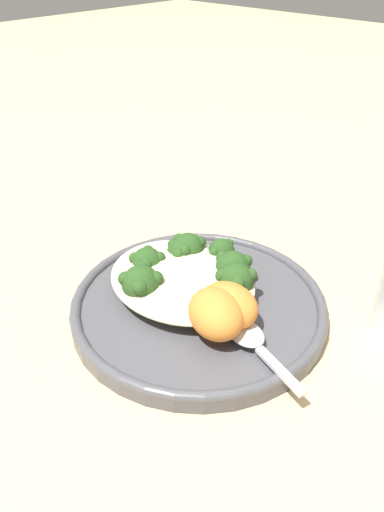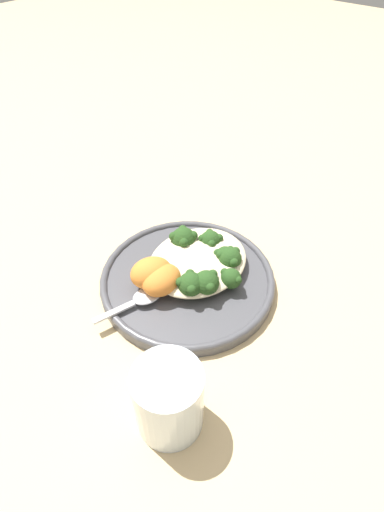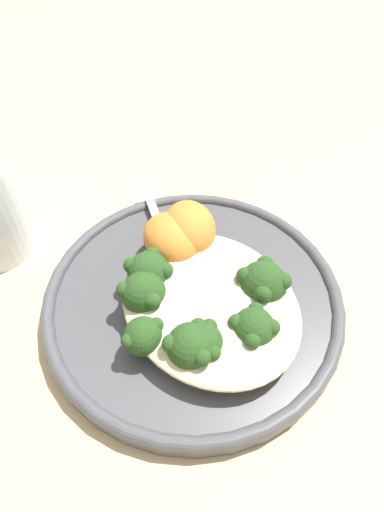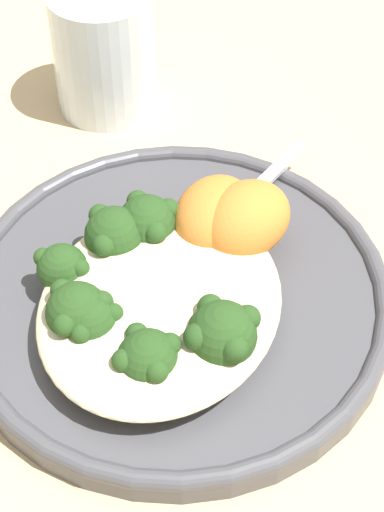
{
  "view_description": "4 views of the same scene",
  "coord_description": "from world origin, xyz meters",
  "px_view_note": "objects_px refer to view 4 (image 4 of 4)",
  "views": [
    {
      "loc": [
        0.29,
        -0.31,
        0.36
      ],
      "look_at": [
        -0.02,
        0.01,
        0.06
      ],
      "focal_mm": 35.0,
      "sensor_mm": 36.0,
      "label": 1
    },
    {
      "loc": [
        0.32,
        0.29,
        0.48
      ],
      "look_at": [
        -0.01,
        0.0,
        0.06
      ],
      "focal_mm": 28.0,
      "sensor_mm": 36.0,
      "label": 2
    },
    {
      "loc": [
        -0.18,
        0.12,
        0.32
      ],
      "look_at": [
        0.01,
        -0.01,
        0.05
      ],
      "focal_mm": 28.0,
      "sensor_mm": 36.0,
      "label": 3
    },
    {
      "loc": [
        -0.32,
        -0.13,
        0.44
      ],
      "look_at": [
        -0.01,
        -0.01,
        0.06
      ],
      "focal_mm": 60.0,
      "sensor_mm": 36.0,
      "label": 4
    }
  ],
  "objects_px": {
    "plate": "(175,301)",
    "broccoli_stalk_1": "(134,246)",
    "quinoa_mound": "(160,303)",
    "broccoli_stalk_2": "(89,274)",
    "broccoli_stalk_7": "(222,329)",
    "sweet_potato_chunk_1": "(246,219)",
    "broccoli_stalk_3": "(114,307)",
    "broccoli_stalk_4": "(122,316)",
    "broccoli_stalk_5": "(165,343)",
    "broccoli_stalk_0": "(161,236)",
    "spoon": "(242,201)",
    "broccoli_stalk_6": "(170,338)",
    "water_glass": "(104,51)",
    "sweet_potato_chunk_0": "(215,214)"
  },
  "relations": [
    {
      "from": "plate",
      "to": "broccoli_stalk_1",
      "type": "height_order",
      "value": "broccoli_stalk_1"
    },
    {
      "from": "quinoa_mound",
      "to": "broccoli_stalk_2",
      "type": "xyz_separation_m",
      "value": [
        0.0,
        0.05,
        0.0
      ]
    },
    {
      "from": "broccoli_stalk_1",
      "to": "broccoli_stalk_7",
      "type": "height_order",
      "value": "broccoli_stalk_7"
    },
    {
      "from": "sweet_potato_chunk_1",
      "to": "broccoli_stalk_3",
      "type": "bearing_deg",
      "value": 149.91
    },
    {
      "from": "quinoa_mound",
      "to": "broccoli_stalk_4",
      "type": "xyz_separation_m",
      "value": [
        -0.02,
        0.02,
        0.0
      ]
    },
    {
      "from": "broccoli_stalk_5",
      "to": "broccoli_stalk_7",
      "type": "bearing_deg",
      "value": 137.27
    },
    {
      "from": "plate",
      "to": "broccoli_stalk_2",
      "type": "bearing_deg",
      "value": 107.64
    },
    {
      "from": "sweet_potato_chunk_1",
      "to": "plate",
      "type": "bearing_deg",
      "value": 152.41
    },
    {
      "from": "broccoli_stalk_2",
      "to": "broccoli_stalk_7",
      "type": "height_order",
      "value": "broccoli_stalk_7"
    },
    {
      "from": "broccoli_stalk_0",
      "to": "spoon",
      "type": "xyz_separation_m",
      "value": [
        0.06,
        -0.03,
        -0.01
      ]
    },
    {
      "from": "broccoli_stalk_1",
      "to": "broccoli_stalk_6",
      "type": "distance_m",
      "value": 0.07
    },
    {
      "from": "broccoli_stalk_6",
      "to": "spoon",
      "type": "relative_size",
      "value": 1.13
    },
    {
      "from": "broccoli_stalk_1",
      "to": "quinoa_mound",
      "type": "bearing_deg",
      "value": 140.22
    },
    {
      "from": "plate",
      "to": "broccoli_stalk_0",
      "type": "xyz_separation_m",
      "value": [
        0.03,
        0.02,
        0.03
      ]
    },
    {
      "from": "broccoli_stalk_5",
      "to": "water_glass",
      "type": "relative_size",
      "value": 1.01
    },
    {
      "from": "broccoli_stalk_1",
      "to": "spoon",
      "type": "relative_size",
      "value": 1.0
    },
    {
      "from": "broccoli_stalk_3",
      "to": "broccoli_stalk_7",
      "type": "distance_m",
      "value": 0.07
    },
    {
      "from": "broccoli_stalk_3",
      "to": "sweet_potato_chunk_1",
      "type": "height_order",
      "value": "sweet_potato_chunk_1"
    },
    {
      "from": "broccoli_stalk_2",
      "to": "sweet_potato_chunk_1",
      "type": "height_order",
      "value": "sweet_potato_chunk_1"
    },
    {
      "from": "broccoli_stalk_0",
      "to": "broccoli_stalk_5",
      "type": "relative_size",
      "value": 1.01
    },
    {
      "from": "plate",
      "to": "broccoli_stalk_1",
      "type": "distance_m",
      "value": 0.04
    },
    {
      "from": "broccoli_stalk_0",
      "to": "sweet_potato_chunk_1",
      "type": "distance_m",
      "value": 0.06
    },
    {
      "from": "broccoli_stalk_1",
      "to": "broccoli_stalk_4",
      "type": "height_order",
      "value": "broccoli_stalk_1"
    },
    {
      "from": "quinoa_mound",
      "to": "spoon",
      "type": "distance_m",
      "value": 0.11
    },
    {
      "from": "broccoli_stalk_6",
      "to": "sweet_potato_chunk_0",
      "type": "relative_size",
      "value": 1.96
    },
    {
      "from": "broccoli_stalk_7",
      "to": "sweet_potato_chunk_1",
      "type": "xyz_separation_m",
      "value": [
        0.09,
        0.01,
        0.0
      ]
    },
    {
      "from": "quinoa_mound",
      "to": "water_glass",
      "type": "distance_m",
      "value": 0.24
    },
    {
      "from": "sweet_potato_chunk_0",
      "to": "sweet_potato_chunk_1",
      "type": "relative_size",
      "value": 0.98
    },
    {
      "from": "broccoli_stalk_1",
      "to": "water_glass",
      "type": "height_order",
      "value": "water_glass"
    },
    {
      "from": "broccoli_stalk_7",
      "to": "broccoli_stalk_2",
      "type": "bearing_deg",
      "value": -119.36
    },
    {
      "from": "sweet_potato_chunk_1",
      "to": "broccoli_stalk_6",
      "type": "bearing_deg",
      "value": 171.86
    },
    {
      "from": "broccoli_stalk_3",
      "to": "spoon",
      "type": "height_order",
      "value": "broccoli_stalk_3"
    },
    {
      "from": "plate",
      "to": "broccoli_stalk_3",
      "type": "distance_m",
      "value": 0.05
    },
    {
      "from": "quinoa_mound",
      "to": "sweet_potato_chunk_1",
      "type": "relative_size",
      "value": 2.65
    },
    {
      "from": "broccoli_stalk_0",
      "to": "broccoli_stalk_4",
      "type": "relative_size",
      "value": 1.1
    },
    {
      "from": "broccoli_stalk_5",
      "to": "spoon",
      "type": "bearing_deg",
      "value": -164.89
    },
    {
      "from": "broccoli_stalk_1",
      "to": "sweet_potato_chunk_1",
      "type": "distance_m",
      "value": 0.07
    },
    {
      "from": "broccoli_stalk_0",
      "to": "spoon",
      "type": "bearing_deg",
      "value": -95.97
    },
    {
      "from": "broccoli_stalk_3",
      "to": "water_glass",
      "type": "height_order",
      "value": "water_glass"
    },
    {
      "from": "broccoli_stalk_2",
      "to": "broccoli_stalk_3",
      "type": "bearing_deg",
      "value": 126.52
    },
    {
      "from": "broccoli_stalk_3",
      "to": "broccoli_stalk_7",
      "type": "relative_size",
      "value": 1.29
    },
    {
      "from": "broccoli_stalk_3",
      "to": "sweet_potato_chunk_0",
      "type": "relative_size",
      "value": 1.76
    },
    {
      "from": "broccoli_stalk_7",
      "to": "water_glass",
      "type": "distance_m",
      "value": 0.28
    },
    {
      "from": "plate",
      "to": "spoon",
      "type": "relative_size",
      "value": 2.52
    },
    {
      "from": "broccoli_stalk_1",
      "to": "spoon",
      "type": "height_order",
      "value": "broccoli_stalk_1"
    },
    {
      "from": "broccoli_stalk_1",
      "to": "broccoli_stalk_2",
      "type": "height_order",
      "value": "broccoli_stalk_1"
    },
    {
      "from": "broccoli_stalk_3",
      "to": "broccoli_stalk_5",
      "type": "height_order",
      "value": "broccoli_stalk_3"
    },
    {
      "from": "broccoli_stalk_7",
      "to": "broccoli_stalk_4",
      "type": "bearing_deg",
      "value": -102.63
    },
    {
      "from": "broccoli_stalk_2",
      "to": "sweet_potato_chunk_1",
      "type": "distance_m",
      "value": 0.11
    },
    {
      "from": "plate",
      "to": "broccoli_stalk_4",
      "type": "distance_m",
      "value": 0.05
    }
  ]
}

